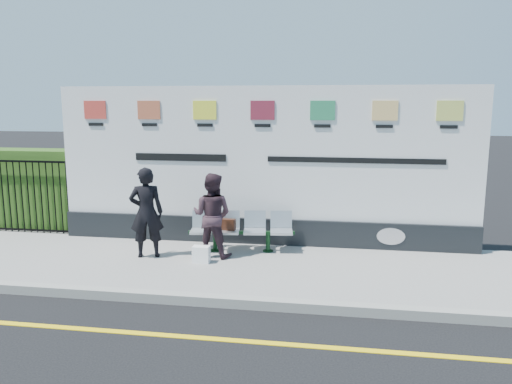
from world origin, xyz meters
TOP-DOWN VIEW (x-y plane):
  - ground at (0.00, 0.00)m, footprint 80.00×80.00m
  - pavement at (0.00, 2.50)m, footprint 14.00×3.00m
  - kerb at (0.00, 1.00)m, footprint 14.00×0.18m
  - yellow_line at (0.00, 0.00)m, footprint 14.00×0.10m
  - billboard at (0.50, 3.85)m, footprint 8.00×0.30m
  - hedge at (-4.58, 4.30)m, footprint 2.35×0.70m
  - railing at (-4.58, 3.85)m, footprint 2.05×0.06m
  - bench at (0.20, 3.23)m, footprint 1.90×0.74m
  - woman_left at (-1.38, 2.65)m, footprint 0.67×0.54m
  - woman_right at (-0.26, 2.86)m, footprint 0.80×0.67m
  - handbag_brown at (-0.04, 3.20)m, footprint 0.27×0.14m
  - carrier_bag_white at (-0.36, 2.47)m, footprint 0.28×0.17m

SIDE VIEW (x-z plane):
  - ground at x=0.00m, z-range 0.00..0.00m
  - yellow_line at x=0.00m, z-range 0.00..0.01m
  - pavement at x=0.00m, z-range 0.00..0.12m
  - kerb at x=0.00m, z-range 0.00..0.14m
  - carrier_bag_white at x=-0.36m, z-range 0.12..0.40m
  - bench at x=0.20m, z-range 0.12..0.52m
  - handbag_brown at x=-0.04m, z-range 0.52..0.72m
  - woman_right at x=-0.26m, z-range 0.12..1.61m
  - railing at x=-4.58m, z-range 0.12..1.66m
  - woman_left at x=-1.38m, z-range 0.12..1.72m
  - hedge at x=-4.58m, z-range 0.12..1.82m
  - billboard at x=0.50m, z-range -0.08..2.92m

